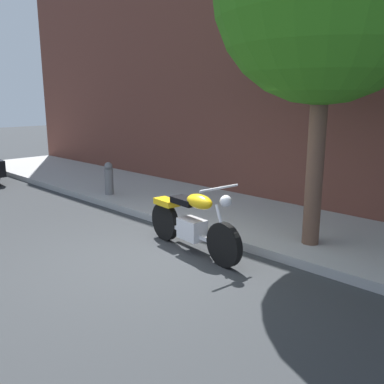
# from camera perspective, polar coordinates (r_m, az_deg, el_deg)

# --- Properties ---
(ground_plane) EXTENTS (60.00, 60.00, 0.00)m
(ground_plane) POSITION_cam_1_polar(r_m,az_deg,el_deg) (6.30, -5.30, -9.33)
(ground_plane) COLOR #303335
(sidewalk) EXTENTS (21.97, 2.68, 0.14)m
(sidewalk) POSITION_cam_1_polar(r_m,az_deg,el_deg) (8.09, 8.83, -3.84)
(sidewalk) COLOR #A3A3A3
(sidewalk) RESTS_ON ground
(building_facade) EXTENTS (21.97, 0.50, 8.46)m
(building_facade) POSITION_cam_1_polar(r_m,az_deg,el_deg) (9.29, 16.09, 23.91)
(building_facade) COLOR brown
(building_facade) RESTS_ON ground
(motorcycle) EXTENTS (2.12, 0.71, 1.15)m
(motorcycle) POSITION_cam_1_polar(r_m,az_deg,el_deg) (6.46, 0.03, -4.22)
(motorcycle) COLOR black
(motorcycle) RESTS_ON ground
(fire_hydrant) EXTENTS (0.20, 0.20, 0.91)m
(fire_hydrant) POSITION_cam_1_polar(r_m,az_deg,el_deg) (9.92, -11.31, 1.47)
(fire_hydrant) COLOR slate
(fire_hydrant) RESTS_ON ground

